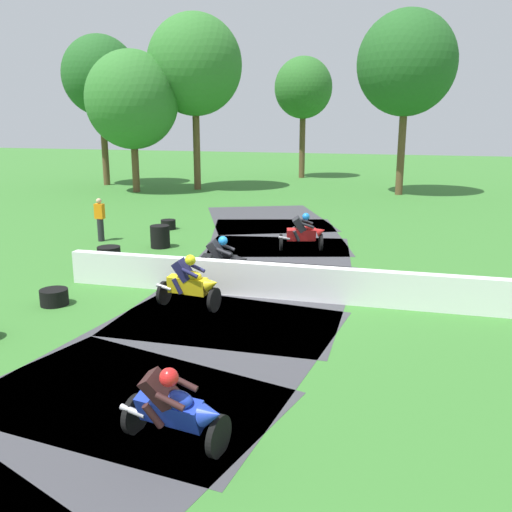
% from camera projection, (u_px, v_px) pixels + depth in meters
% --- Properties ---
extents(ground_plane, '(120.00, 120.00, 0.00)m').
position_uv_depth(ground_plane, '(250.00, 295.00, 14.66)').
color(ground_plane, '#38752D').
extents(track_asphalt, '(9.06, 31.27, 0.01)m').
position_uv_depth(track_asphalt, '(213.00, 292.00, 14.91)').
color(track_asphalt, '#3D3D42').
rests_on(track_asphalt, ground).
extents(safety_barrier, '(19.77, 0.77, 0.90)m').
position_uv_depth(safety_barrier, '(441.00, 293.00, 13.37)').
color(safety_barrier, white).
rests_on(safety_barrier, ground).
extents(motorcycle_lead_blue, '(1.70, 0.99, 1.42)m').
position_uv_depth(motorcycle_lead_blue, '(174.00, 408.00, 7.74)').
color(motorcycle_lead_blue, black).
rests_on(motorcycle_lead_blue, ground).
extents(motorcycle_chase_yellow, '(1.71, 0.84, 1.42)m').
position_uv_depth(motorcycle_chase_yellow, '(190.00, 283.00, 13.47)').
color(motorcycle_chase_yellow, black).
rests_on(motorcycle_chase_yellow, ground).
extents(motorcycle_trailing_black, '(1.68, 0.73, 1.43)m').
position_uv_depth(motorcycle_trailing_black, '(222.00, 260.00, 15.60)').
color(motorcycle_trailing_black, black).
rests_on(motorcycle_trailing_black, ground).
extents(motorcycle_fourth_red, '(1.72, 1.10, 1.43)m').
position_uv_depth(motorcycle_fourth_red, '(303.00, 233.00, 19.38)').
color(motorcycle_fourth_red, black).
rests_on(motorcycle_fourth_red, ground).
extents(tire_stack_mid_b, '(0.69, 0.69, 0.40)m').
position_uv_depth(tire_stack_mid_b, '(54.00, 297.00, 13.88)').
color(tire_stack_mid_b, black).
rests_on(tire_stack_mid_b, ground).
extents(tire_stack_far, '(0.69, 0.69, 0.80)m').
position_uv_depth(tire_stack_far, '(109.00, 260.00, 16.72)').
color(tire_stack_far, black).
rests_on(tire_stack_far, ground).
extents(tire_stack_extra_a, '(0.69, 0.69, 0.80)m').
position_uv_depth(tire_stack_extra_a, '(160.00, 237.00, 19.98)').
color(tire_stack_extra_a, black).
rests_on(tire_stack_extra_a, ground).
extents(tire_stack_extra_b, '(0.61, 0.61, 0.40)m').
position_uv_depth(tire_stack_extra_b, '(168.00, 224.00, 23.30)').
color(tire_stack_extra_b, black).
rests_on(tire_stack_extra_b, ground).
extents(track_marshal, '(0.34, 0.24, 1.63)m').
position_uv_depth(track_marshal, '(100.00, 220.00, 20.93)').
color(track_marshal, '#232328').
rests_on(track_marshal, ground).
extents(traffic_cone, '(0.28, 0.28, 0.44)m').
position_uv_depth(traffic_cone, '(442.00, 295.00, 14.01)').
color(traffic_cone, orange).
rests_on(traffic_cone, ground).
extents(tree_far_left, '(4.33, 4.33, 9.00)m').
position_uv_depth(tree_far_left, '(303.00, 88.00, 41.78)').
color(tree_far_left, brown).
rests_on(tree_far_left, ground).
extents(tree_far_right, '(4.99, 4.99, 9.88)m').
position_uv_depth(tree_far_right, '(100.00, 76.00, 37.00)').
color(tree_far_right, brown).
rests_on(tree_far_right, ground).
extents(tree_mid_rise, '(5.61, 5.61, 8.53)m').
position_uv_depth(tree_mid_rise, '(132.00, 100.00, 33.73)').
color(tree_mid_rise, brown).
rests_on(tree_mid_rise, ground).
extents(tree_behind_barrier, '(5.89, 5.89, 10.81)m').
position_uv_depth(tree_behind_barrier, '(195.00, 65.00, 34.51)').
color(tree_behind_barrier, brown).
rests_on(tree_behind_barrier, ground).
extents(tree_distant, '(5.69, 5.69, 10.57)m').
position_uv_depth(tree_distant, '(407.00, 64.00, 32.05)').
color(tree_distant, brown).
rests_on(tree_distant, ground).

